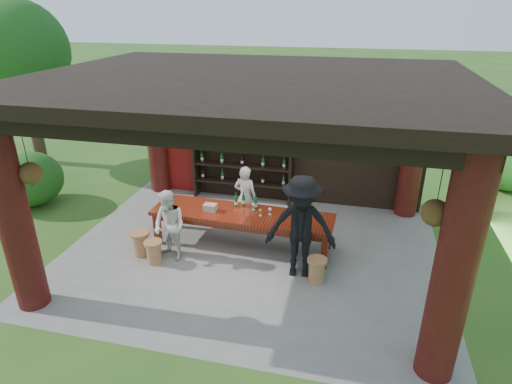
% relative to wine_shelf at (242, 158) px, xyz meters
% --- Properties ---
extents(ground, '(90.00, 90.00, 0.00)m').
position_rel_wine_shelf_xyz_m(ground, '(0.84, -2.45, -1.11)').
color(ground, '#2D5119').
rests_on(ground, ground).
extents(pavilion, '(7.50, 6.00, 3.60)m').
position_rel_wine_shelf_xyz_m(pavilion, '(0.83, -2.02, 1.02)').
color(pavilion, slate).
rests_on(pavilion, ground).
extents(wine_shelf, '(2.51, 0.38, 2.21)m').
position_rel_wine_shelf_xyz_m(wine_shelf, '(0.00, 0.00, 0.00)').
color(wine_shelf, black).
rests_on(wine_shelf, ground).
extents(tasting_table, '(3.72, 1.08, 0.75)m').
position_rel_wine_shelf_xyz_m(tasting_table, '(0.60, -2.24, -0.47)').
color(tasting_table, '#59160C').
rests_on(tasting_table, ground).
extents(stool_near_left, '(0.35, 0.35, 0.46)m').
position_rel_wine_shelf_xyz_m(stool_near_left, '(-0.89, -3.26, -0.86)').
color(stool_near_left, '#98613C').
rests_on(stool_near_left, ground).
extents(stool_near_right, '(0.36, 0.36, 0.47)m').
position_rel_wine_shelf_xyz_m(stool_near_right, '(2.22, -3.15, -0.86)').
color(stool_near_right, '#98613C').
rests_on(stool_near_right, ground).
extents(stool_far_left, '(0.38, 0.38, 0.51)m').
position_rel_wine_shelf_xyz_m(stool_far_left, '(-1.26, -3.06, -0.84)').
color(stool_far_left, '#98613C').
rests_on(stool_far_left, ground).
extents(host, '(0.59, 0.45, 1.45)m').
position_rel_wine_shelf_xyz_m(host, '(0.47, -1.47, -0.38)').
color(host, beige).
rests_on(host, ground).
extents(guest_woman, '(0.84, 0.77, 1.41)m').
position_rel_wine_shelf_xyz_m(guest_woman, '(-0.63, -3.02, -0.40)').
color(guest_woman, silver).
rests_on(guest_woman, ground).
extents(guest_man, '(1.31, 0.83, 1.94)m').
position_rel_wine_shelf_xyz_m(guest_man, '(1.89, -2.98, -0.14)').
color(guest_man, black).
rests_on(guest_man, ground).
extents(table_bottles, '(0.49, 0.18, 0.31)m').
position_rel_wine_shelf_xyz_m(table_bottles, '(0.58, -1.95, -0.21)').
color(table_bottles, '#194C1E').
rests_on(table_bottles, tasting_table).
extents(table_glasses, '(0.93, 0.30, 0.15)m').
position_rel_wine_shelf_xyz_m(table_glasses, '(1.15, -2.20, -0.29)').
color(table_glasses, silver).
rests_on(table_glasses, tasting_table).
extents(napkin_basket, '(0.27, 0.19, 0.14)m').
position_rel_wine_shelf_xyz_m(napkin_basket, '(-0.05, -2.29, -0.29)').
color(napkin_basket, '#BF6672').
rests_on(napkin_basket, tasting_table).
extents(shrubs, '(14.13, 9.60, 1.36)m').
position_rel_wine_shelf_xyz_m(shrubs, '(3.02, -1.59, -0.55)').
color(shrubs, '#194C14').
rests_on(shrubs, ground).
extents(trees, '(20.18, 9.11, 4.80)m').
position_rel_wine_shelf_xyz_m(trees, '(4.30, -0.98, 2.26)').
color(trees, '#3F2819').
rests_on(trees, ground).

